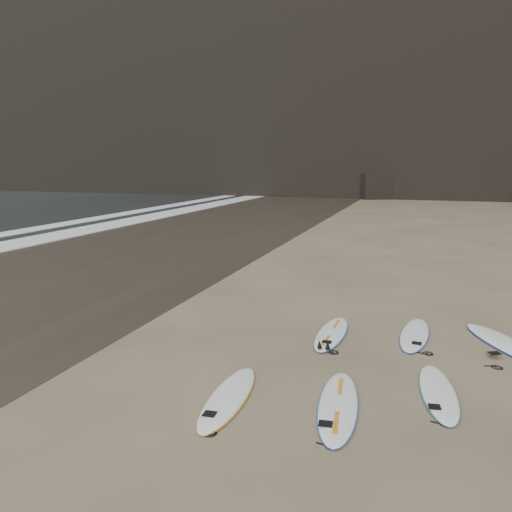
{
  "coord_description": "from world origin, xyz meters",
  "views": [
    {
      "loc": [
        -1.09,
        -7.94,
        3.68
      ],
      "look_at": [
        -4.75,
        3.04,
        1.5
      ],
      "focal_mm": 35.0,
      "sensor_mm": 36.0,
      "label": 1
    }
  ],
  "objects": [
    {
      "name": "surfboard_5",
      "position": [
        -2.79,
        2.34,
        0.04
      ],
      "size": [
        0.62,
        2.36,
        0.08
      ],
      "primitive_type": "ellipsoid",
      "rotation": [
        0.0,
        0.0,
        -0.02
      ],
      "color": "white",
      "rests_on": "ground"
    },
    {
      "name": "surfboard_7",
      "position": [
        0.75,
        2.74,
        0.05
      ],
      "size": [
        1.9,
        2.76,
        0.1
      ],
      "primitive_type": "ellipsoid",
      "rotation": [
        0.0,
        0.0,
        0.49
      ],
      "color": "white",
      "rests_on": "ground"
    },
    {
      "name": "surfboard_6",
      "position": [
        -1.08,
        2.84,
        0.04
      ],
      "size": [
        0.73,
        2.35,
        0.08
      ],
      "primitive_type": "ellipsoid",
      "rotation": [
        0.0,
        0.0,
        -0.07
      ],
      "color": "white",
      "rests_on": "ground"
    },
    {
      "name": "surfboard_0",
      "position": [
        -3.81,
        -1.14,
        0.04
      ],
      "size": [
        0.7,
        2.36,
        0.08
      ],
      "primitive_type": "ellipsoid",
      "rotation": [
        0.0,
        0.0,
        0.06
      ],
      "color": "white",
      "rests_on": "ground"
    },
    {
      "name": "wet_sand",
      "position": [
        -13.0,
        10.0,
        0.0
      ],
      "size": [
        12.0,
        200.0,
        0.01
      ],
      "primitive_type": "cube",
      "color": "#383026",
      "rests_on": "ground"
    },
    {
      "name": "surfboard_1",
      "position": [
        -2.13,
        -0.87,
        0.04
      ],
      "size": [
        0.83,
        2.47,
        0.09
      ],
      "primitive_type": "ellipsoid",
      "rotation": [
        0.0,
        0.0,
        0.1
      ],
      "color": "white",
      "rests_on": "ground"
    },
    {
      "name": "surfboard_2",
      "position": [
        -0.67,
        0.09,
        0.04
      ],
      "size": [
        0.78,
        2.26,
        0.08
      ],
      "primitive_type": "ellipsoid",
      "rotation": [
        0.0,
        0.0,
        0.11
      ],
      "color": "white",
      "rests_on": "ground"
    },
    {
      "name": "foam_near",
      "position": [
        -18.5,
        10.0,
        0.03
      ],
      "size": [
        2.2,
        200.0,
        0.05
      ],
      "primitive_type": "cube",
      "color": "white",
      "rests_on": "ground"
    },
    {
      "name": "ground",
      "position": [
        0.0,
        0.0,
        0.0
      ],
      "size": [
        240.0,
        240.0,
        0.0
      ],
      "primitive_type": "plane",
      "color": "#897559",
      "rests_on": "ground"
    }
  ]
}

